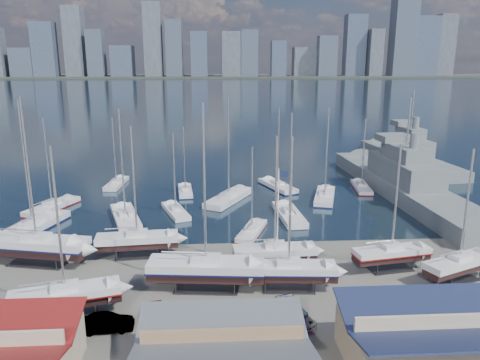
{
  "coord_description": "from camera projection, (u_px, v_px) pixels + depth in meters",
  "views": [
    {
      "loc": [
        -0.53,
        -55.76,
        22.78
      ],
      "look_at": [
        3.33,
        8.0,
        6.27
      ],
      "focal_mm": 35.0,
      "sensor_mm": 36.0,
      "label": 1
    }
  ],
  "objects": [
    {
      "name": "sailboat_moored_11",
      "position": [
        361.0,
        188.0,
        84.28
      ],
      "size": [
        3.48,
        9.12,
        13.29
      ],
      "rotation": [
        0.0,
        0.0,
        1.46
      ],
      "color": "black",
      "rests_on": "water"
    },
    {
      "name": "sailboat_cradle_3",
      "position": [
        206.0,
        269.0,
        47.38
      ],
      "size": [
        12.13,
        4.54,
        18.92
      ],
      "rotation": [
        0.0,
        0.0,
        -0.11
      ],
      "color": "#2D2D33",
      "rests_on": "ground"
    },
    {
      "name": "sailboat_moored_7",
      "position": [
        229.0,
        199.0,
        77.31
      ],
      "size": [
        8.72,
        11.99,
        17.94
      ],
      "rotation": [
        0.0,
        0.0,
        1.06
      ],
      "color": "black",
      "rests_on": "water"
    },
    {
      "name": "sailboat_cradle_5",
      "position": [
        289.0,
        270.0,
        47.34
      ],
      "size": [
        9.91,
        3.48,
        15.74
      ],
      "rotation": [
        0.0,
        0.0,
        -0.08
      ],
      "color": "#2D2D33",
      "rests_on": "ground"
    },
    {
      "name": "far_shore",
      "position": [
        211.0,
        77.0,
        600.53
      ],
      "size": [
        1400.0,
        80.0,
        2.2
      ],
      "primitive_type": "cube",
      "color": "#2D332D",
      "rests_on": "ground"
    },
    {
      "name": "sailboat_cradle_4",
      "position": [
        275.0,
        252.0,
        51.92
      ],
      "size": [
        9.3,
        3.03,
        15.07
      ],
      "rotation": [
        0.0,
        0.0,
        0.05
      ],
      "color": "#2D2D33",
      "rests_on": "ground"
    },
    {
      "name": "sailboat_moored_2",
      "position": [
        117.0,
        184.0,
        86.77
      ],
      "size": [
        3.22,
        9.01,
        13.33
      ],
      "rotation": [
        0.0,
        0.0,
        1.48
      ],
      "color": "black",
      "rests_on": "water"
    },
    {
      "name": "sailboat_moored_6",
      "position": [
        252.0,
        232.0,
        62.83
      ],
      "size": [
        5.04,
        8.63,
        12.46
      ],
      "rotation": [
        0.0,
        0.0,
        1.22
      ],
      "color": "black",
      "rests_on": "water"
    },
    {
      "name": "ground",
      "position": [
        219.0,
        279.0,
        49.95
      ],
      "size": [
        1400.0,
        1400.0,
        0.0
      ],
      "primitive_type": "plane",
      "color": "#605E59",
      "rests_on": "ground"
    },
    {
      "name": "car_a",
      "position": [
        156.0,
        317.0,
        41.15
      ],
      "size": [
        2.7,
        4.98,
        1.61
      ],
      "primitive_type": "imported",
      "rotation": [
        0.0,
        0.0,
        0.18
      ],
      "color": "gray",
      "rests_on": "ground"
    },
    {
      "name": "car_d",
      "position": [
        296.0,
        314.0,
        41.71
      ],
      "size": [
        3.47,
        5.4,
        1.46
      ],
      "primitive_type": "imported",
      "rotation": [
        0.0,
        0.0,
        0.31
      ],
      "color": "gray",
      "rests_on": "ground"
    },
    {
      "name": "flagpole",
      "position": [
        279.0,
        214.0,
        49.79
      ],
      "size": [
        1.04,
        0.12,
        11.78
      ],
      "color": "white",
      "rests_on": "ground"
    },
    {
      "name": "sailboat_cradle_2",
      "position": [
        137.0,
        240.0,
        55.33
      ],
      "size": [
        9.74,
        3.47,
        15.61
      ],
      "rotation": [
        0.0,
        0.0,
        0.08
      ],
      "color": "#2D2D33",
      "rests_on": "ground"
    },
    {
      "name": "sailboat_moored_3",
      "position": [
        126.0,
        219.0,
        67.94
      ],
      "size": [
        6.42,
        11.82,
        17.02
      ],
      "rotation": [
        0.0,
        0.0,
        1.87
      ],
      "color": "black",
      "rests_on": "water"
    },
    {
      "name": "sailboat_moored_0",
      "position": [
        33.0,
        229.0,
        63.94
      ],
      "size": [
        7.32,
        12.96,
        18.69
      ],
      "rotation": [
        0.0,
        0.0,
        1.24
      ],
      "color": "black",
      "rests_on": "water"
    },
    {
      "name": "sailboat_moored_8",
      "position": [
        278.0,
        187.0,
        84.92
      ],
      "size": [
        6.37,
        10.54,
        15.25
      ],
      "rotation": [
        0.0,
        0.0,
        1.94
      ],
      "color": "black",
      "rests_on": "water"
    },
    {
      "name": "naval_ship_east",
      "position": [
        403.0,
        185.0,
        80.73
      ],
      "size": [
        10.75,
        49.32,
        18.4
      ],
      "rotation": [
        0.0,
        0.0,
        1.63
      ],
      "color": "slate",
      "rests_on": "water"
    },
    {
      "name": "naval_ship_west",
      "position": [
        408.0,
        156.0,
        105.76
      ],
      "size": [
        10.24,
        38.24,
        17.4
      ],
      "rotation": [
        0.0,
        0.0,
        1.68
      ],
      "color": "slate",
      "rests_on": "water"
    },
    {
      "name": "sailboat_moored_9",
      "position": [
        289.0,
        216.0,
        69.19
      ],
      "size": [
        3.8,
        10.96,
        16.26
      ],
      "rotation": [
        0.0,
        0.0,
        1.64
      ],
      "color": "black",
      "rests_on": "water"
    },
    {
      "name": "sailboat_moored_5",
      "position": [
        185.0,
        192.0,
        81.93
      ],
      "size": [
        3.06,
        8.42,
        12.32
      ],
      "rotation": [
        0.0,
        0.0,
        1.66
      ],
      "color": "black",
      "rests_on": "water"
    },
    {
      "name": "sailboat_cradle_6",
      "position": [
        392.0,
        253.0,
        51.74
      ],
      "size": [
        8.99,
        3.91,
        14.2
      ],
      "rotation": [
        0.0,
        0.0,
        0.17
      ],
      "color": "#2D2D33",
      "rests_on": "ground"
    },
    {
      "name": "sailboat_moored_4",
      "position": [
        176.0,
        212.0,
        70.95
      ],
      "size": [
        5.09,
        8.93,
        13.01
      ],
      "rotation": [
        0.0,
        0.0,
        1.9
      ],
      "color": "black",
      "rests_on": "water"
    },
    {
      "name": "sailboat_cradle_1",
      "position": [
        66.0,
        296.0,
        42.25
      ],
      "size": [
        10.16,
        5.28,
        15.83
      ],
      "rotation": [
        0.0,
        0.0,
        0.27
      ],
      "color": "#2D2D33",
      "rests_on": "ground"
    },
    {
      "name": "sailboat_moored_10",
      "position": [
        325.0,
        198.0,
        78.42
      ],
      "size": [
        5.89,
        11.07,
        15.94
      ],
      "rotation": [
        0.0,
        0.0,
        1.28
      ],
      "color": "black",
      "rests_on": "water"
    },
    {
      "name": "sailboat_cradle_0",
      "position": [
        37.0,
        245.0,
        53.27
      ],
      "size": [
        12.36,
        5.89,
        19.01
      ],
      "rotation": [
        0.0,
        0.0,
        -0.22
      ],
      "color": "#2D2D33",
      "rests_on": "ground"
    },
    {
      "name": "water",
      "position": [
        212.0,
        91.0,
        349.58
      ],
      "size": [
        1400.0,
        600.0,
        0.4
      ],
      "primitive_type": "cube",
      "color": "#172336",
      "rests_on": "ground"
    },
    {
      "name": "car_c",
      "position": [
        271.0,
        326.0,
        39.86
      ],
      "size": [
        4.49,
        6.12,
        1.55
      ],
      "primitive_type": "imported",
      "rotation": [
        0.0,
        0.0,
        -0.39
      ],
      "color": "gray",
      "rests_on": "ground"
    },
    {
      "name": "skyline",
      "position": [
        205.0,
        46.0,
        584.53
      ],
      "size": [
        639.14,
        43.8,
        107.69
      ],
      "color": "#475166",
      "rests_on": "far_shore"
    },
    {
      "name": "shed_blue",
      "position": [
        437.0,
        341.0,
        34.82
      ],
      "size": [
        13.65,
        9.45,
        4.71
      ],
      "color": "#BFB293",
      "rests_on": "ground"
    },
    {
      "name": "sailboat_cradle_7",
      "position": [
        459.0,
        264.0,
        49.1
      ],
      "size": [
        8.87,
        5.68,
        14.23
      ],
      "rotation": [
        0.0,
        0.0,
        0.41
      ],
      "color": "#2D2D33",
      "rests_on": "ground"
    },
    {
      "name": "shed_grey",
      "position": [
        223.0,
        352.0,
        33.95
      ],
      "size": [
        12.6,
        8.4,
        4.17
      ],
      "color": "#8C6B4C",
      "rests_on": "ground"
    },
    {
      "name": "car_b",
      "position": [
        107.0,
        323.0,
        40.29
      ],
      "size": [
        4.67,
        1.92,
        1.5
      ],
      "primitive_type": "imported",
      "rotation": [
        0.0,
        0.0,
        1.64
      ],
      "color": "gray",
      "rests_on": "ground"
    },
    {
      "name": "sailboat_moored_1",
      "position": [
        52.0,
        208.0,
        73.07
      ],
      "size": [
        6.76,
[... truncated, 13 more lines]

